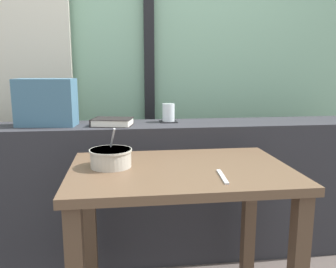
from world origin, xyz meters
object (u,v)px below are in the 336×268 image
object	(u,v)px
closed_book	(112,122)
fork_utensil	(222,177)
breakfast_table	(180,199)
soup_bowl	(111,158)
throw_pillow	(46,103)
coaster_square	(168,122)
juice_glass	(168,113)

from	to	relation	value
closed_book	fork_utensil	xyz separation A→B (m)	(0.43, -0.73, -0.11)
breakfast_table	soup_bowl	size ratio (longest dim) A/B	5.15
closed_book	throw_pillow	distance (m)	0.38
breakfast_table	throw_pillow	distance (m)	0.96
throw_pillow	fork_utensil	world-z (taller)	throw_pillow
breakfast_table	coaster_square	world-z (taller)	coaster_square
breakfast_table	juice_glass	world-z (taller)	juice_glass
coaster_square	fork_utensil	size ratio (longest dim) A/B	0.59
soup_bowl	fork_utensil	distance (m)	0.47
breakfast_table	throw_pillow	size ratio (longest dim) A/B	2.86
coaster_square	closed_book	xyz separation A→B (m)	(-0.33, -0.09, 0.02)
breakfast_table	closed_book	bearing A→B (deg)	117.11
coaster_square	juice_glass	size ratio (longest dim) A/B	0.95
closed_book	throw_pillow	world-z (taller)	throw_pillow
fork_utensil	coaster_square	bearing A→B (deg)	102.01
coaster_square	fork_utensil	world-z (taller)	coaster_square
juice_glass	soup_bowl	xyz separation A→B (m)	(-0.32, -0.61, -0.10)
throw_pillow	soup_bowl	size ratio (longest dim) A/B	1.80
juice_glass	fork_utensil	xyz separation A→B (m)	(0.10, -0.81, -0.14)
juice_glass	throw_pillow	distance (m)	0.69
breakfast_table	juice_glass	distance (m)	0.72
breakfast_table	throw_pillow	xyz separation A→B (m)	(-0.65, 0.61, 0.36)
fork_utensil	juice_glass	bearing A→B (deg)	102.01
coaster_square	soup_bowl	size ratio (longest dim) A/B	0.56
throw_pillow	fork_utensil	distance (m)	1.12
closed_book	throw_pillow	xyz separation A→B (m)	(-0.36, 0.04, 0.11)
juice_glass	closed_book	bearing A→B (deg)	-165.32
juice_glass	closed_book	distance (m)	0.34
coaster_square	soup_bowl	xyz separation A→B (m)	(-0.32, -0.61, -0.05)
throw_pillow	fork_utensil	xyz separation A→B (m)	(0.79, -0.77, -0.22)
juice_glass	fork_utensil	distance (m)	0.83
closed_book	coaster_square	bearing A→B (deg)	14.68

